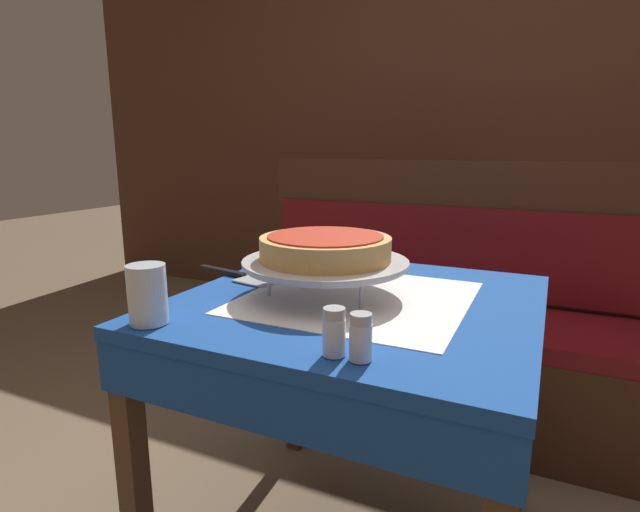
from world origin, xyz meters
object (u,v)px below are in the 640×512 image
Objects in this scene: pizza_pan_stand at (325,264)px; deep_dish_pizza at (325,247)px; dining_table_front at (357,333)px; pizza_server at (241,276)px; water_glass_near at (147,294)px; dining_table_rear at (519,236)px; pepper_shaker at (361,337)px; booth_bench at (428,340)px; condiment_caddy at (507,207)px; salt_shaker at (334,332)px.

deep_dish_pizza is (0.00, 0.00, 0.04)m from pizza_pan_stand.
pizza_server is at bearing 174.06° from dining_table_front.
dining_table_rear is at bearing 74.03° from water_glass_near.
deep_dish_pizza reaches higher than dining_table_rear.
dining_table_front is at bearing 111.62° from pepper_shaker.
dining_table_rear is 1.72m from pizza_pan_stand.
booth_bench is at bearing 90.77° from dining_table_front.
dining_table_front is at bearing -98.78° from dining_table_rear.
dining_table_front is 2.62× the size of deep_dish_pizza.
booth_bench is 1.29m from pepper_shaker.
dining_table_front is 1.12× the size of dining_table_rear.
dining_table_rear is at bearing 71.50° from booth_bench.
water_glass_near is 0.45m from pepper_shaker.
pepper_shaker is at bearing -68.38° from dining_table_front.
dining_table_rear is 0.90m from booth_bench.
deep_dish_pizza is at bearing -167.21° from dining_table_front.
pizza_server is (-0.28, 0.05, -0.07)m from pizza_pan_stand.
dining_table_rear is 2.00m from pepper_shaker.
booth_bench is at bearing -108.50° from dining_table_rear.
deep_dish_pizza is 1.73m from condiment_caddy.
deep_dish_pizza is 0.36m from salt_shaker.
dining_table_rear is at bearing 81.22° from dining_table_front.
pizza_server is at bearing -110.73° from dining_table_rear.
pizza_pan_stand is at bearing 116.98° from salt_shaker.
booth_bench is (-0.01, 0.86, -0.33)m from dining_table_front.
booth_bench reaches higher than pepper_shaker.
water_glass_near is at bearing -126.14° from deep_dish_pizza.
water_glass_near is at bearing -178.02° from salt_shaker.
dining_table_rear is 4.67× the size of condiment_caddy.
salt_shaker is (0.10, -1.19, 0.46)m from booth_bench.
pizza_pan_stand reaches higher than dining_table_front.
salt_shaker is at bearing 180.00° from pepper_shaker.
booth_bench is at bearing 67.15° from pizza_server.
booth_bench is 3.98× the size of pizza_pan_stand.
water_glass_near is at bearing -84.15° from pizza_server.
pizza_pan_stand is 0.38m from pepper_shaker.
booth_bench is at bearing 75.74° from water_glass_near.
salt_shaker is (0.08, -0.33, 0.13)m from dining_table_front.
pizza_server is 3.42× the size of salt_shaker.
pizza_pan_stand is at bearing 123.48° from pepper_shaker.
deep_dish_pizza is 2.57× the size of water_glass_near.
salt_shaker is at bearing -85.42° from booth_bench.
pizza_server is (-0.35, -0.82, 0.43)m from booth_bench.
booth_bench is at bearing 96.88° from pepper_shaker.
water_glass_near is 0.77× the size of condiment_caddy.
pizza_pan_stand is at bearing -98.70° from condiment_caddy.
pizza_pan_stand is 3.27× the size of water_glass_near.
booth_bench is 13.02× the size of water_glass_near.
dining_table_front is 0.37m from salt_shaker.
pizza_pan_stand is 0.30m from pizza_server.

